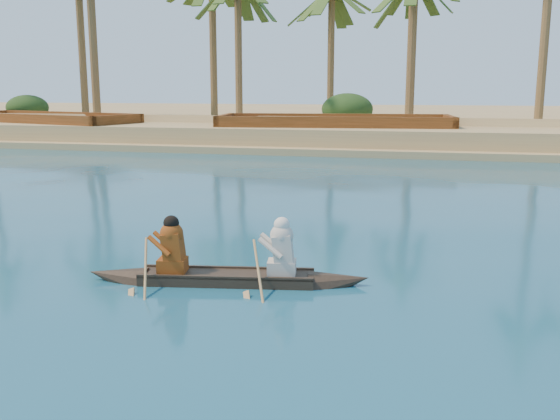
% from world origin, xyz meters
% --- Properties ---
extents(sandy_embankment, '(150.00, 51.00, 1.50)m').
position_xyz_m(sandy_embankment, '(0.00, 46.89, 0.53)').
color(sandy_embankment, tan).
rests_on(sandy_embankment, ground).
extents(palm_grove, '(110.00, 14.00, 16.00)m').
position_xyz_m(palm_grove, '(0.00, 35.00, 8.00)').
color(palm_grove, '#354C1B').
rests_on(palm_grove, ground).
extents(shrub_cluster, '(100.00, 6.00, 2.40)m').
position_xyz_m(shrub_cluster, '(0.00, 31.50, 1.20)').
color(shrub_cluster, '#213C16').
rests_on(shrub_cluster, ground).
extents(canoe, '(5.23, 1.52, 1.43)m').
position_xyz_m(canoe, '(-5.89, 0.80, 0.28)').
color(canoe, '#30251A').
rests_on(canoe, ground).
extents(barge_left, '(13.92, 7.87, 2.20)m').
position_xyz_m(barge_left, '(-27.16, 27.00, 0.77)').
color(barge_left, brown).
rests_on(barge_left, ground).
extents(barge_mid, '(13.99, 6.06, 2.26)m').
position_xyz_m(barge_mid, '(-7.89, 27.00, 0.79)').
color(barge_mid, brown).
rests_on(barge_mid, ground).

